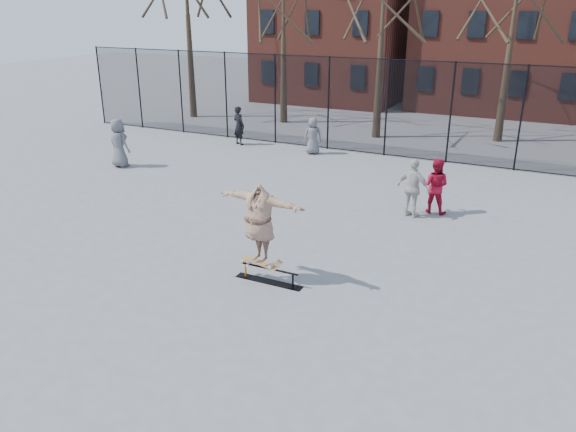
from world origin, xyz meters
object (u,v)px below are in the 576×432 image
at_px(skater, 260,225).
at_px(bystander_black, 239,126).
at_px(bystander_extra, 313,136).
at_px(skate_rail, 269,276).
at_px(skateboard, 260,264).
at_px(bystander_white, 413,188).
at_px(bystander_red, 435,186).
at_px(bystander_grey, 119,143).

xyz_separation_m(skater, bystander_black, (-7.39, 11.43, -0.52)).
distance_m(skater, bystander_extra, 11.95).
relative_size(skate_rail, skateboard, 1.78).
bearing_deg(bystander_white, skateboard, 84.41).
bearing_deg(bystander_extra, bystander_red, 110.03).
distance_m(skater, bystander_white, 6.09).
relative_size(skate_rail, bystander_white, 0.94).
xyz_separation_m(bystander_grey, bystander_extra, (5.98, 5.22, -0.17)).
xyz_separation_m(bystander_black, bystander_extra, (3.70, -0.08, -0.09)).
xyz_separation_m(skater, bystander_red, (2.58, 6.36, -0.53)).
height_order(bystander_grey, bystander_extra, bystander_grey).
distance_m(bystander_grey, bystander_black, 5.77).
bearing_deg(bystander_white, bystander_red, -113.58).
height_order(skate_rail, bystander_red, bystander_red).
distance_m(skate_rail, bystander_red, 6.83).
relative_size(skate_rail, bystander_extra, 1.07).
distance_m(skate_rail, bystander_extra, 12.02).
distance_m(skate_rail, skateboard, 0.36).
height_order(bystander_black, bystander_extra, bystander_black).
bearing_deg(bystander_white, bystander_grey, 12.29).
bearing_deg(bystander_red, bystander_white, 54.95).
bearing_deg(bystander_extra, bystander_white, 104.08).
xyz_separation_m(bystander_red, bystander_white, (-0.51, -0.66, 0.03)).
bearing_deg(skateboard, bystander_extra, 108.01).
height_order(skateboard, skater, skater).
relative_size(bystander_red, bystander_white, 0.96).
relative_size(skate_rail, bystander_black, 0.96).
bearing_deg(skater, bystander_grey, 153.77).
height_order(skateboard, bystander_extra, bystander_extra).
height_order(skateboard, bystander_white, bystander_white).
xyz_separation_m(skater, bystander_grey, (-9.67, 6.13, -0.44)).
xyz_separation_m(bystander_white, bystander_extra, (-5.76, 5.64, -0.11)).
bearing_deg(skateboard, bystander_black, 122.90).
relative_size(skater, bystander_black, 1.28).
xyz_separation_m(skate_rail, bystander_red, (2.36, 6.36, 0.71)).
distance_m(bystander_red, bystander_extra, 8.01).
xyz_separation_m(bystander_grey, bystander_red, (12.26, 0.24, -0.10)).
height_order(bystander_black, bystander_red, bystander_black).
bearing_deg(skater, bystander_red, 74.04).
xyz_separation_m(skater, bystander_white, (2.07, 5.71, -0.50)).
relative_size(bystander_black, bystander_extra, 1.11).
bearing_deg(skate_rail, bystander_red, 69.62).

